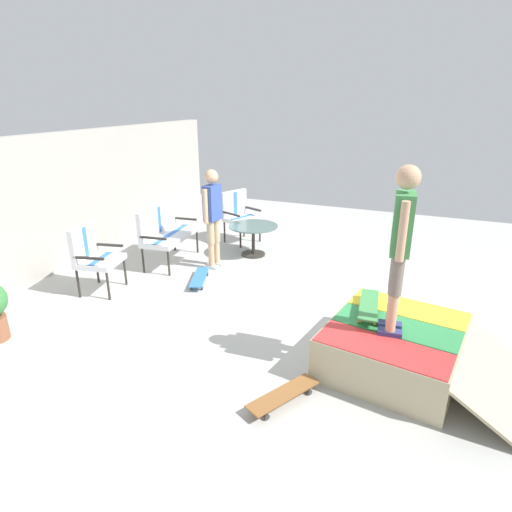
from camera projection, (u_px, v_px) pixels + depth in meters
ground_plane at (283, 308)px, 6.15m from camera, size 12.00×12.00×0.10m
back_wall_cinderblock at (58, 202)px, 7.20m from camera, size 9.00×0.20×2.24m
skate_ramp at (397, 347)px, 4.65m from camera, size 1.77×2.18×0.50m
patio_bench at (164, 228)px, 7.53m from camera, size 1.31×0.69×1.02m
patio_chair_near_house at (238, 212)px, 8.64m from camera, size 0.78×0.74×1.02m
patio_chair_by_wall at (92, 252)px, 6.38m from camera, size 0.73×0.67×1.02m
patio_table at (253, 234)px, 7.92m from camera, size 0.90×0.90×0.57m
person_watching at (213, 212)px, 7.16m from camera, size 0.48×0.27×1.68m
person_skater at (401, 239)px, 4.13m from camera, size 0.48×0.27×1.71m
skateboard_by_bench at (199, 277)px, 6.84m from camera, size 0.82×0.47×0.10m
skateboard_spare at (283, 395)px, 4.15m from camera, size 0.80×0.55×0.10m
skateboard_on_ramp at (369, 305)px, 4.84m from camera, size 0.82×0.29×0.10m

